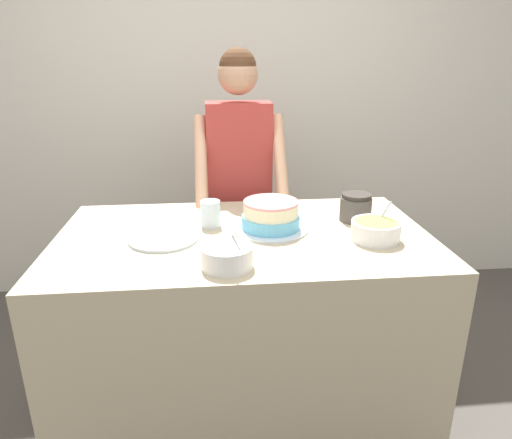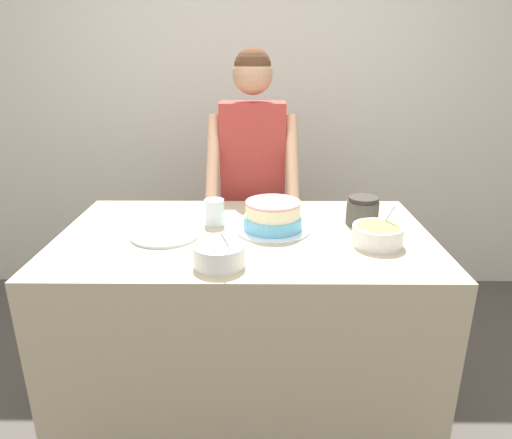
{
  "view_description": "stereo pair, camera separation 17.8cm",
  "coord_description": "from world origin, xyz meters",
  "px_view_note": "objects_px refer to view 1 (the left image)",
  "views": [
    {
      "loc": [
        -0.12,
        -1.28,
        1.62
      ],
      "look_at": [
        0.05,
        0.39,
        1.02
      ],
      "focal_mm": 32.0,
      "sensor_mm": 36.0,
      "label": 1
    },
    {
      "loc": [
        0.06,
        -1.29,
        1.62
      ],
      "look_at": [
        0.05,
        0.39,
        1.02
      ],
      "focal_mm": 32.0,
      "sensor_mm": 36.0,
      "label": 2
    }
  ],
  "objects_px": {
    "drinking_glass": "(211,214)",
    "ceramic_plate": "(163,238)",
    "stoneware_jar": "(356,207)",
    "frosting_bowl_olive": "(376,230)",
    "cake": "(271,217)",
    "person_baker": "(239,174)",
    "frosting_bowl_white": "(227,255)"
  },
  "relations": [
    {
      "from": "cake",
      "to": "ceramic_plate",
      "type": "distance_m",
      "value": 0.44
    },
    {
      "from": "ceramic_plate",
      "to": "stoneware_jar",
      "type": "xyz_separation_m",
      "value": [
        0.82,
        0.15,
        0.05
      ]
    },
    {
      "from": "drinking_glass",
      "to": "ceramic_plate",
      "type": "height_order",
      "value": "drinking_glass"
    },
    {
      "from": "frosting_bowl_white",
      "to": "stoneware_jar",
      "type": "distance_m",
      "value": 0.71
    },
    {
      "from": "person_baker",
      "to": "cake",
      "type": "height_order",
      "value": "person_baker"
    },
    {
      "from": "drinking_glass",
      "to": "ceramic_plate",
      "type": "bearing_deg",
      "value": -143.67
    },
    {
      "from": "frosting_bowl_olive",
      "to": "ceramic_plate",
      "type": "distance_m",
      "value": 0.83
    },
    {
      "from": "drinking_glass",
      "to": "stoneware_jar",
      "type": "distance_m",
      "value": 0.63
    },
    {
      "from": "frosting_bowl_olive",
      "to": "drinking_glass",
      "type": "distance_m",
      "value": 0.67
    },
    {
      "from": "frosting_bowl_white",
      "to": "ceramic_plate",
      "type": "height_order",
      "value": "frosting_bowl_white"
    },
    {
      "from": "stoneware_jar",
      "to": "frosting_bowl_white",
      "type": "bearing_deg",
      "value": -144.26
    },
    {
      "from": "cake",
      "to": "frosting_bowl_olive",
      "type": "xyz_separation_m",
      "value": [
        0.39,
        -0.15,
        -0.02
      ]
    },
    {
      "from": "stoneware_jar",
      "to": "person_baker",
      "type": "bearing_deg",
      "value": 132.22
    },
    {
      "from": "frosting_bowl_olive",
      "to": "stoneware_jar",
      "type": "xyz_separation_m",
      "value": [
        -0.01,
        0.23,
        0.02
      ]
    },
    {
      "from": "drinking_glass",
      "to": "stoneware_jar",
      "type": "height_order",
      "value": "stoneware_jar"
    },
    {
      "from": "person_baker",
      "to": "frosting_bowl_white",
      "type": "distance_m",
      "value": 0.94
    },
    {
      "from": "frosting_bowl_olive",
      "to": "frosting_bowl_white",
      "type": "height_order",
      "value": "frosting_bowl_white"
    },
    {
      "from": "frosting_bowl_olive",
      "to": "drinking_glass",
      "type": "relative_size",
      "value": 1.72
    },
    {
      "from": "ceramic_plate",
      "to": "frosting_bowl_olive",
      "type": "bearing_deg",
      "value": -5.49
    },
    {
      "from": "stoneware_jar",
      "to": "frosting_bowl_olive",
      "type": "bearing_deg",
      "value": -87.34
    },
    {
      "from": "cake",
      "to": "stoneware_jar",
      "type": "distance_m",
      "value": 0.39
    },
    {
      "from": "person_baker",
      "to": "cake",
      "type": "xyz_separation_m",
      "value": [
        0.09,
        -0.6,
        -0.03
      ]
    },
    {
      "from": "frosting_bowl_white",
      "to": "person_baker",
      "type": "bearing_deg",
      "value": 83.75
    },
    {
      "from": "frosting_bowl_olive",
      "to": "frosting_bowl_white",
      "type": "distance_m",
      "value": 0.62
    },
    {
      "from": "person_baker",
      "to": "drinking_glass",
      "type": "bearing_deg",
      "value": -106.3
    },
    {
      "from": "cake",
      "to": "drinking_glass",
      "type": "distance_m",
      "value": 0.26
    },
    {
      "from": "drinking_glass",
      "to": "person_baker",
      "type": "bearing_deg",
      "value": 73.7
    },
    {
      "from": "person_baker",
      "to": "frosting_bowl_olive",
      "type": "height_order",
      "value": "person_baker"
    },
    {
      "from": "cake",
      "to": "frosting_bowl_olive",
      "type": "distance_m",
      "value": 0.42
    },
    {
      "from": "drinking_glass",
      "to": "frosting_bowl_olive",
      "type": "bearing_deg",
      "value": -18.73
    },
    {
      "from": "person_baker",
      "to": "drinking_glass",
      "type": "height_order",
      "value": "person_baker"
    },
    {
      "from": "frosting_bowl_white",
      "to": "stoneware_jar",
      "type": "xyz_separation_m",
      "value": [
        0.58,
        0.41,
        0.02
      ]
    }
  ]
}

